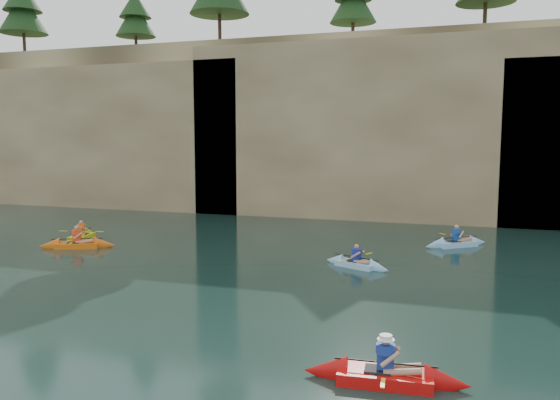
% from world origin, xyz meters
% --- Properties ---
extents(ground, '(160.00, 160.00, 0.00)m').
position_xyz_m(ground, '(0.00, 0.00, 0.00)').
color(ground, black).
rests_on(ground, ground).
extents(cliff, '(70.00, 16.00, 12.00)m').
position_xyz_m(cliff, '(0.00, 30.00, 6.00)').
color(cliff, tan).
rests_on(cliff, ground).
extents(cliff_slab_west, '(26.00, 2.40, 10.56)m').
position_xyz_m(cliff_slab_west, '(-20.00, 22.60, 5.28)').
color(cliff_slab_west, tan).
rests_on(cliff_slab_west, ground).
extents(cliff_slab_center, '(24.00, 2.40, 11.40)m').
position_xyz_m(cliff_slab_center, '(2.00, 22.60, 5.70)').
color(cliff_slab_center, tan).
rests_on(cliff_slab_center, ground).
extents(sea_cave_west, '(4.50, 1.00, 4.00)m').
position_xyz_m(sea_cave_west, '(-18.00, 21.95, 2.00)').
color(sea_cave_west, black).
rests_on(sea_cave_west, ground).
extents(sea_cave_center, '(3.50, 1.00, 3.20)m').
position_xyz_m(sea_cave_center, '(-4.00, 21.95, 1.60)').
color(sea_cave_center, black).
rests_on(sea_cave_center, ground).
extents(sea_cave_east, '(5.00, 1.00, 4.50)m').
position_xyz_m(sea_cave_east, '(10.00, 21.95, 2.25)').
color(sea_cave_east, black).
rests_on(sea_cave_east, ground).
extents(main_kayaker, '(3.51, 2.35, 1.29)m').
position_xyz_m(main_kayaker, '(5.47, -0.53, 0.17)').
color(main_kayaker, red).
rests_on(main_kayaker, ground).
extents(kayaker_orange, '(3.46, 2.37, 1.31)m').
position_xyz_m(kayaker_orange, '(-9.93, 9.22, 0.16)').
color(kayaker_orange, orange).
rests_on(kayaker_orange, ground).
extents(kayaker_ltblue_near, '(2.94, 2.12, 1.14)m').
position_xyz_m(kayaker_ltblue_near, '(3.08, 9.50, 0.14)').
color(kayaker_ltblue_near, '#98D2FF').
rests_on(kayaker_ltblue_near, ground).
extents(kayaker_yellow, '(2.30, 2.97, 1.18)m').
position_xyz_m(kayaker_yellow, '(-11.20, 11.14, 0.15)').
color(kayaker_yellow, yellow).
rests_on(kayaker_yellow, ground).
extents(kayaker_ltblue_mid, '(3.14, 2.67, 1.28)m').
position_xyz_m(kayaker_ltblue_mid, '(6.82, 15.05, 0.16)').
color(kayaker_ltblue_mid, '#96CCFC').
rests_on(kayaker_ltblue_mid, ground).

